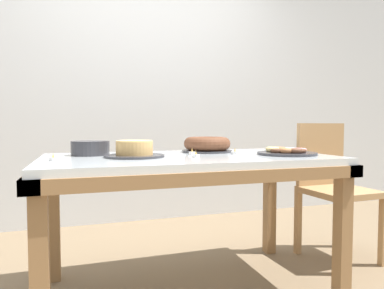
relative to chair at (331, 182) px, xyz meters
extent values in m
plane|color=#7A664C|center=(-1.11, -0.17, -0.52)|extent=(12.00, 12.00, 0.00)
cube|color=silver|center=(-1.11, 1.37, 0.78)|extent=(8.00, 0.10, 2.60)
cube|color=silver|center=(-1.11, -0.17, 0.21)|extent=(1.55, 0.82, 0.04)
cube|color=olive|center=(-1.11, -0.56, 0.17)|extent=(1.58, 0.08, 0.06)
cube|color=olive|center=(-1.11, 0.21, 0.17)|extent=(1.58, 0.08, 0.06)
cube|color=olive|center=(-1.86, -0.17, 0.17)|extent=(0.08, 0.85, 0.06)
cube|color=olive|center=(-0.36, -0.17, 0.17)|extent=(0.08, 0.85, 0.06)
cube|color=olive|center=(-1.84, -0.54, -0.18)|extent=(0.07, 0.07, 0.70)
cube|color=olive|center=(-0.38, -0.54, -0.18)|extent=(0.07, 0.07, 0.70)
cube|color=olive|center=(-1.84, 0.19, -0.18)|extent=(0.07, 0.07, 0.70)
cube|color=olive|center=(-0.38, 0.19, -0.18)|extent=(0.07, 0.07, 0.70)
cube|color=tan|center=(0.00, -0.07, -0.05)|extent=(0.44, 0.44, 0.04)
cube|color=tan|center=(-0.01, 0.12, 0.19)|extent=(0.40, 0.05, 0.45)
cube|color=tan|center=(-0.18, -0.27, -0.30)|extent=(0.04, 0.04, 0.45)
cube|color=tan|center=(0.20, -0.26, -0.30)|extent=(0.04, 0.04, 0.45)
cube|color=tan|center=(-0.19, 0.11, -0.30)|extent=(0.04, 0.04, 0.45)
cube|color=tan|center=(0.18, 0.12, -0.30)|extent=(0.04, 0.04, 0.45)
cylinder|color=#333338|center=(-1.41, -0.17, 0.24)|extent=(0.32, 0.32, 0.01)
cylinder|color=tan|center=(-1.41, -0.17, 0.28)|extent=(0.19, 0.19, 0.07)
cylinder|color=#F4CA7D|center=(-1.41, -0.17, 0.32)|extent=(0.19, 0.19, 0.01)
cylinder|color=#333338|center=(-0.92, 0.04, 0.24)|extent=(0.31, 0.31, 0.01)
torus|color=brown|center=(-0.92, 0.04, 0.29)|extent=(0.29, 0.29, 0.08)
cylinder|color=#333338|center=(-0.56, -0.29, 0.24)|extent=(0.34, 0.34, 0.01)
torus|color=pink|center=(-0.47, -0.28, 0.26)|extent=(0.08, 0.08, 0.02)
torus|color=white|center=(-0.50, -0.23, 0.26)|extent=(0.07, 0.07, 0.02)
torus|color=#B27042|center=(-0.56, -0.21, 0.26)|extent=(0.08, 0.08, 0.03)
torus|color=#EAD184|center=(-0.61, -0.22, 0.26)|extent=(0.08, 0.08, 0.03)
torus|color=brown|center=(-0.63, -0.30, 0.26)|extent=(0.08, 0.08, 0.02)
torus|color=#B27042|center=(-0.60, -0.34, 0.26)|extent=(0.07, 0.07, 0.03)
torus|color=brown|center=(-0.55, -0.35, 0.26)|extent=(0.08, 0.08, 0.03)
torus|color=brown|center=(-0.51, -0.34, 0.26)|extent=(0.08, 0.08, 0.02)
cylinder|color=#333338|center=(-1.62, 0.03, 0.24)|extent=(0.21, 0.21, 0.01)
cylinder|color=#333338|center=(-1.62, 0.03, 0.25)|extent=(0.21, 0.21, 0.01)
cylinder|color=#333338|center=(-1.62, 0.03, 0.26)|extent=(0.21, 0.21, 0.01)
cylinder|color=#333338|center=(-1.62, 0.03, 0.27)|extent=(0.21, 0.21, 0.01)
cylinder|color=#333338|center=(-1.62, 0.03, 0.28)|extent=(0.21, 0.21, 0.01)
cylinder|color=#333338|center=(-1.62, 0.03, 0.29)|extent=(0.21, 0.21, 0.01)
cylinder|color=#333338|center=(-1.62, 0.03, 0.30)|extent=(0.21, 0.21, 0.01)
cylinder|color=#333338|center=(-1.62, 0.03, 0.31)|extent=(0.21, 0.21, 0.01)
cylinder|color=silver|center=(-1.80, -0.25, 0.24)|extent=(0.04, 0.04, 0.02)
cylinder|color=white|center=(-1.80, -0.25, 0.25)|extent=(0.03, 0.03, 0.00)
cone|color=#F9B74C|center=(-1.80, -0.25, 0.26)|extent=(0.01, 0.01, 0.02)
cylinder|color=silver|center=(-0.83, -0.17, 0.24)|extent=(0.04, 0.04, 0.02)
cylinder|color=white|center=(-0.83, -0.17, 0.25)|extent=(0.03, 0.03, 0.00)
cone|color=#F9B74C|center=(-0.83, -0.17, 0.26)|extent=(0.01, 0.01, 0.02)
cylinder|color=silver|center=(-1.11, -0.29, 0.24)|extent=(0.04, 0.04, 0.02)
cylinder|color=white|center=(-1.11, -0.29, 0.25)|extent=(0.03, 0.03, 0.00)
cone|color=#F9B74C|center=(-1.11, -0.29, 0.26)|extent=(0.01, 0.01, 0.02)
cylinder|color=silver|center=(-1.07, -0.11, 0.24)|extent=(0.04, 0.04, 0.02)
cylinder|color=white|center=(-1.07, -0.11, 0.25)|extent=(0.03, 0.03, 0.00)
cone|color=#F9B74C|center=(-1.07, -0.11, 0.26)|extent=(0.01, 0.01, 0.02)
camera|label=1|loc=(-1.68, -1.97, 0.39)|focal=32.00mm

